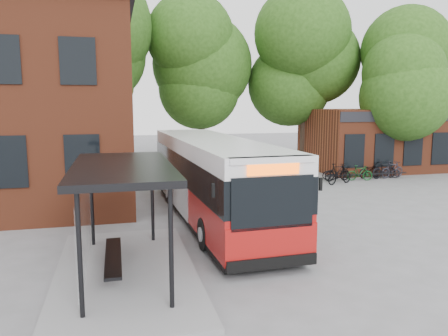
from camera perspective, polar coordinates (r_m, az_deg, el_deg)
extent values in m
plane|color=slate|center=(13.59, 6.86, -10.37)|extent=(100.00, 100.00, 0.00)
imported|color=black|center=(24.69, 14.85, -0.95)|extent=(1.91, 1.23, 0.95)
imported|color=black|center=(25.57, 14.58, -0.54)|extent=(1.74, 0.70, 1.02)
imported|color=black|center=(25.92, 14.41, -0.63)|extent=(1.65, 0.87, 0.82)
imported|color=#0E3C18|center=(26.10, 17.30, -0.62)|extent=(1.53, 0.74, 0.89)
imported|color=black|center=(27.33, 18.48, -0.24)|extent=(1.87, 1.14, 0.93)
imported|color=black|center=(27.31, 20.20, -0.23)|extent=(1.75, 0.71, 1.02)
imported|color=black|center=(27.63, 20.47, -0.38)|extent=(1.62, 1.04, 0.80)
imported|color=#2A2A34|center=(27.71, 21.14, -0.19)|extent=(1.71, 0.78, 0.99)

